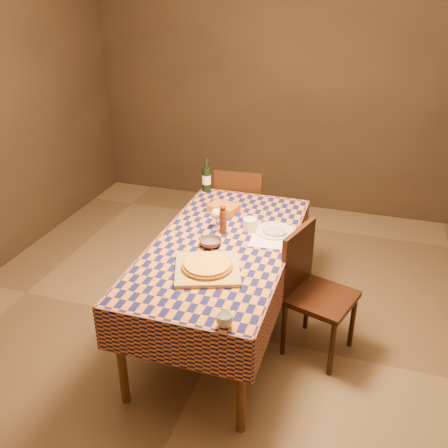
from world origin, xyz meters
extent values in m
plane|color=brown|center=(0.00, 0.00, 0.00)|extent=(5.00, 5.00, 0.00)
cube|color=#34271D|center=(0.00, 2.50, 1.35)|extent=(4.50, 0.10, 2.70)
cylinder|color=brown|center=(-0.38, -0.83, 0.38)|extent=(0.06, 0.06, 0.75)
cylinder|color=brown|center=(0.38, -0.83, 0.38)|extent=(0.06, 0.06, 0.75)
cylinder|color=brown|center=(-0.38, 0.83, 0.38)|extent=(0.06, 0.06, 0.75)
cylinder|color=brown|center=(0.38, 0.83, 0.38)|extent=(0.06, 0.06, 0.75)
cube|color=brown|center=(0.00, 0.00, 0.74)|extent=(0.90, 1.80, 0.03)
cube|color=brown|center=(0.00, 0.00, 0.76)|extent=(0.92, 1.82, 0.02)
cube|color=brown|center=(0.00, -0.92, 0.62)|extent=(0.94, 0.01, 0.30)
cube|color=brown|center=(0.00, 0.92, 0.62)|extent=(0.94, 0.01, 0.30)
cube|color=brown|center=(-0.47, 0.00, 0.62)|extent=(0.01, 1.84, 0.30)
cube|color=brown|center=(0.47, 0.00, 0.62)|extent=(0.01, 1.84, 0.30)
cube|color=tan|center=(0.02, -0.36, 0.78)|extent=(0.51, 0.51, 0.03)
cylinder|color=#9C571A|center=(0.02, -0.36, 0.80)|extent=(0.39, 0.39, 0.02)
cylinder|color=gold|center=(0.02, -0.36, 0.82)|extent=(0.35, 0.35, 0.01)
cylinder|color=#4B1F11|center=(-0.04, 0.16, 0.86)|extent=(0.05, 0.05, 0.18)
sphere|color=#4B1F11|center=(-0.04, 0.16, 0.97)|extent=(0.04, 0.04, 0.04)
imported|color=#5B434C|center=(-0.07, -0.05, 0.79)|extent=(0.20, 0.20, 0.05)
cylinder|color=silver|center=(-0.11, 0.21, 0.77)|extent=(0.07, 0.07, 0.00)
cylinder|color=silver|center=(-0.11, 0.21, 0.81)|extent=(0.01, 0.01, 0.07)
sphere|color=silver|center=(-0.11, 0.21, 0.89)|extent=(0.08, 0.08, 0.08)
ellipsoid|color=#3A070A|center=(-0.11, 0.21, 0.88)|extent=(0.05, 0.05, 0.03)
cylinder|color=black|center=(-0.41, 0.86, 0.88)|extent=(0.08, 0.08, 0.21)
cylinder|color=black|center=(-0.41, 0.86, 1.03)|extent=(0.03, 0.03, 0.09)
cylinder|color=white|center=(-0.41, 0.86, 0.88)|extent=(0.09, 0.09, 0.08)
cylinder|color=white|center=(0.13, 0.27, 0.81)|extent=(0.12, 0.12, 0.09)
cube|color=#B95818|center=(-0.15, 0.51, 0.80)|extent=(0.25, 0.21, 0.06)
cylinder|color=silver|center=(0.31, 0.29, 0.78)|extent=(0.36, 0.36, 0.02)
imported|color=silver|center=(0.29, -0.85, 0.81)|extent=(0.09, 0.09, 0.07)
cube|color=white|center=(0.30, 0.13, 0.77)|extent=(0.27, 0.22, 0.00)
ellipsoid|color=#8FA0B7|center=(0.32, 0.24, 0.79)|extent=(0.20, 0.16, 0.05)
cube|color=black|center=(-0.18, 1.16, 0.45)|extent=(0.45, 0.45, 0.04)
cube|color=black|center=(-0.16, 0.96, 0.70)|extent=(0.42, 0.07, 0.46)
cylinder|color=black|center=(-0.01, 1.35, 0.21)|extent=(0.04, 0.04, 0.43)
cylinder|color=black|center=(-0.37, 1.33, 0.21)|extent=(0.04, 0.04, 0.43)
cylinder|color=black|center=(0.02, 0.99, 0.21)|extent=(0.04, 0.04, 0.43)
cylinder|color=black|center=(-0.34, 0.97, 0.21)|extent=(0.04, 0.04, 0.43)
cube|color=black|center=(0.71, 0.02, 0.45)|extent=(0.53, 0.53, 0.04)
cube|color=black|center=(0.52, 0.08, 0.70)|extent=(0.16, 0.41, 0.46)
cylinder|color=black|center=(0.83, -0.20, 0.21)|extent=(0.04, 0.04, 0.43)
cylinder|color=black|center=(0.94, 0.14, 0.21)|extent=(0.04, 0.04, 0.43)
cylinder|color=black|center=(0.49, -0.09, 0.21)|extent=(0.04, 0.04, 0.43)
cylinder|color=black|center=(0.59, 0.25, 0.21)|extent=(0.04, 0.04, 0.43)
camera|label=1|loc=(0.92, -2.88, 2.44)|focal=40.00mm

